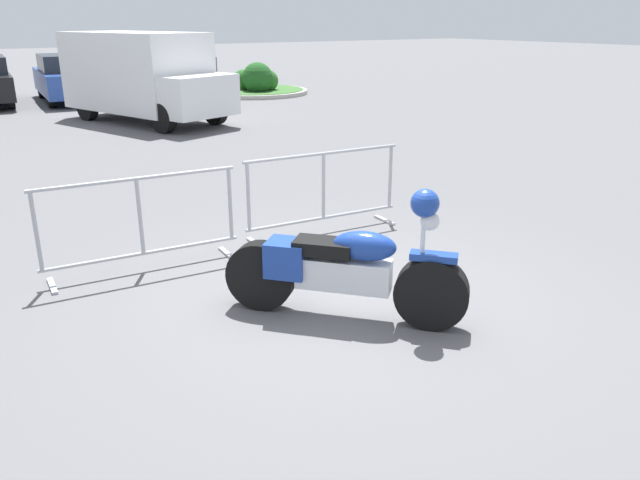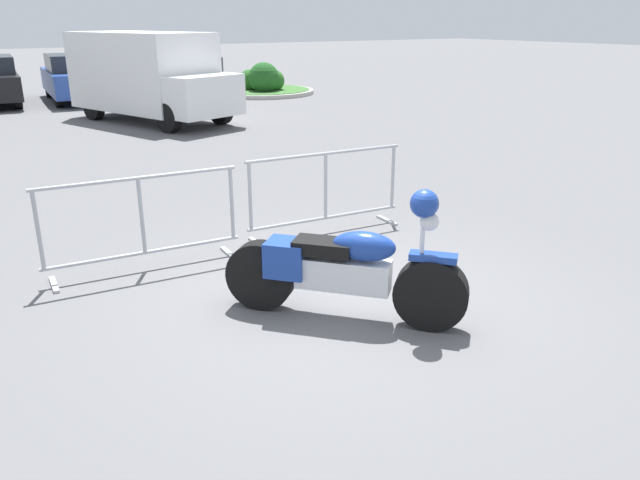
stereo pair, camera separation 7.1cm
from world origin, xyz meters
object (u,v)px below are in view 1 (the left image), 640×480
object	(u,v)px
crowd_barrier_near	(141,223)
delivery_van	(142,74)
crowd_barrier_far	(324,192)
parked_car_blue	(69,78)
motorcycle	(344,268)
pedestrian	(212,75)

from	to	relation	value
crowd_barrier_near	delivery_van	size ratio (longest dim) A/B	0.41
crowd_barrier_far	parked_car_blue	bearing A→B (deg)	88.70
parked_car_blue	delivery_van	bearing A→B (deg)	-168.27
crowd_barrier_far	motorcycle	bearing A→B (deg)	-119.02
crowd_barrier_near	parked_car_blue	size ratio (longest dim) A/B	0.47
motorcycle	delivery_van	size ratio (longest dim) A/B	0.34
parked_car_blue	crowd_barrier_near	bearing A→B (deg)	174.91
crowd_barrier_near	delivery_van	bearing A→B (deg)	71.64
motorcycle	pedestrian	bearing A→B (deg)	118.35
pedestrian	crowd_barrier_near	bearing A→B (deg)	84.91
motorcycle	crowd_barrier_near	distance (m)	2.46
motorcycle	delivery_van	distance (m)	12.76
crowd_barrier_far	parked_car_blue	distance (m)	15.99
motorcycle	crowd_barrier_far	bearing A→B (deg)	108.87
parked_car_blue	pedestrian	bearing A→B (deg)	-126.30
crowd_barrier_far	pedestrian	bearing A→B (deg)	72.20
crowd_barrier_far	parked_car_blue	xyz separation A→B (m)	(0.36, 15.99, 0.22)
motorcycle	pedestrian	distance (m)	15.82
delivery_van	crowd_barrier_near	bearing A→B (deg)	-36.79
delivery_van	pedestrian	size ratio (longest dim) A/B	3.17
motorcycle	parked_car_blue	distance (m)	18.21
motorcycle	parked_car_blue	world-z (taller)	parked_car_blue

